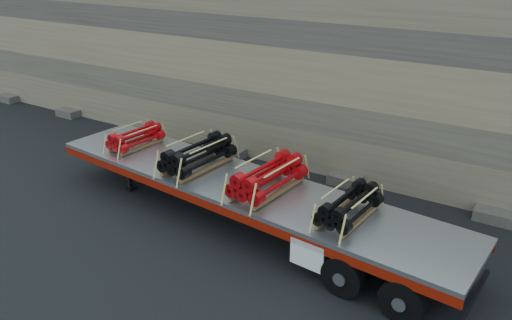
{
  "coord_description": "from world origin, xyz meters",
  "views": [
    {
      "loc": [
        7.81,
        -10.88,
        7.98
      ],
      "look_at": [
        0.16,
        1.52,
        1.71
      ],
      "focal_mm": 35.0,
      "sensor_mm": 36.0,
      "label": 1
    }
  ],
  "objects_px": {
    "bundle_midfront": "(198,155)",
    "bundle_midrear": "(268,178)",
    "trailer": "(240,202)",
    "bundle_rear": "(349,206)",
    "bundle_front": "(136,138)"
  },
  "relations": [
    {
      "from": "bundle_midfront",
      "to": "bundle_midrear",
      "type": "bearing_deg",
      "value": 0.0
    },
    {
      "from": "trailer",
      "to": "bundle_midrear",
      "type": "distance_m",
      "value": 1.54
    },
    {
      "from": "bundle_midrear",
      "to": "trailer",
      "type": "bearing_deg",
      "value": -180.0
    },
    {
      "from": "trailer",
      "to": "bundle_rear",
      "type": "xyz_separation_m",
      "value": [
        3.64,
        -0.36,
        1.07
      ]
    },
    {
      "from": "bundle_midfront",
      "to": "bundle_rear",
      "type": "height_order",
      "value": "bundle_midfront"
    },
    {
      "from": "bundle_front",
      "to": "bundle_midfront",
      "type": "xyz_separation_m",
      "value": [
        3.0,
        -0.3,
        0.09
      ]
    },
    {
      "from": "bundle_front",
      "to": "bundle_rear",
      "type": "bearing_deg",
      "value": 0.0
    },
    {
      "from": "bundle_midrear",
      "to": "bundle_rear",
      "type": "height_order",
      "value": "bundle_midrear"
    },
    {
      "from": "bundle_midfront",
      "to": "bundle_midrear",
      "type": "distance_m",
      "value": 2.75
    },
    {
      "from": "bundle_midfront",
      "to": "bundle_rear",
      "type": "xyz_separation_m",
      "value": [
        5.34,
        -0.53,
        -0.07
      ]
    },
    {
      "from": "bundle_midfront",
      "to": "bundle_rear",
      "type": "bearing_deg",
      "value": 0.0
    },
    {
      "from": "bundle_front",
      "to": "bundle_midfront",
      "type": "height_order",
      "value": "bundle_midfront"
    },
    {
      "from": "bundle_front",
      "to": "bundle_midrear",
      "type": "distance_m",
      "value": 5.77
    },
    {
      "from": "trailer",
      "to": "bundle_front",
      "type": "distance_m",
      "value": 4.84
    },
    {
      "from": "trailer",
      "to": "bundle_midfront",
      "type": "distance_m",
      "value": 2.05
    }
  ]
}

